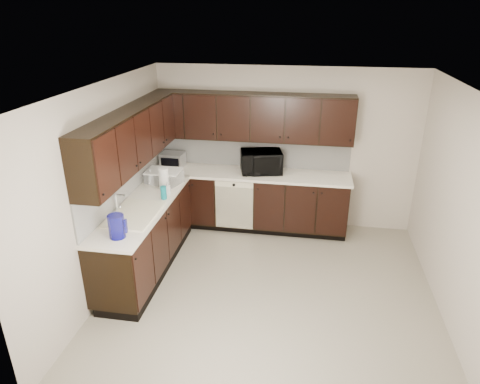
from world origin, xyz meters
name	(u,v)px	position (x,y,z in m)	size (l,w,h in m)	color
floor	(269,292)	(0.00, 0.00, 0.00)	(4.00, 4.00, 0.00)	gray
ceiling	(276,89)	(0.00, 0.00, 2.50)	(4.00, 4.00, 0.00)	white
wall_back	(285,149)	(0.00, 2.00, 1.25)	(4.00, 0.02, 2.50)	#BAAE9F
wall_left	(107,190)	(-2.00, 0.00, 1.25)	(0.02, 4.00, 2.50)	#BAAE9F
wall_right	(461,214)	(2.00, 0.00, 1.25)	(0.02, 4.00, 2.50)	#BAAE9F
wall_front	(245,316)	(0.00, -2.00, 1.25)	(4.00, 0.02, 2.50)	#BAAE9F
lower_cabinets	(210,217)	(-1.01, 1.11, 0.41)	(3.00, 2.80, 0.90)	black
countertop	(209,186)	(-1.01, 1.11, 0.92)	(3.03, 2.83, 0.04)	white
backsplash	(198,163)	(-1.22, 1.32, 1.18)	(3.00, 2.80, 0.48)	silver
upper_cabinets	(202,126)	(-1.10, 1.20, 1.77)	(3.00, 2.80, 0.70)	black
dishwasher	(234,202)	(-0.70, 1.41, 0.55)	(0.58, 0.04, 0.78)	beige
sink	(134,220)	(-1.68, -0.01, 0.88)	(0.54, 0.82, 0.42)	beige
microwave	(261,162)	(-0.34, 1.73, 1.11)	(0.61, 0.41, 0.34)	black
soap_bottle_a	(167,188)	(-1.48, 0.68, 1.03)	(0.08, 0.08, 0.17)	gray
soap_bottle_b	(151,177)	(-1.83, 0.98, 1.05)	(0.09, 0.09, 0.23)	gray
toaster_oven	(173,160)	(-1.75, 1.75, 1.05)	(0.36, 0.27, 0.23)	silver
storage_bin	(164,177)	(-1.66, 1.06, 1.03)	(0.46, 0.34, 0.18)	white
blue_pitcher	(117,226)	(-1.64, -0.56, 1.07)	(0.18, 0.18, 0.27)	#0F0E82
teal_tumbler	(164,193)	(-1.48, 0.52, 1.03)	(0.08, 0.08, 0.18)	#0C7B88
paper_towel_roll	(164,178)	(-1.59, 0.86, 1.09)	(0.14, 0.14, 0.30)	white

